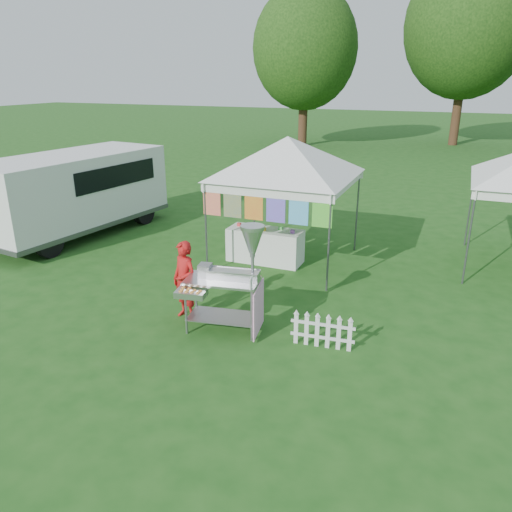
% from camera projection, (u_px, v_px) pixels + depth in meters
% --- Properties ---
extents(ground, '(120.00, 120.00, 0.00)m').
position_uv_depth(ground, '(223.00, 321.00, 9.29)').
color(ground, '#1D4E16').
rests_on(ground, ground).
extents(canopy_main, '(4.24, 4.24, 3.45)m').
position_uv_depth(canopy_main, '(288.00, 137.00, 11.30)').
color(canopy_main, '#59595E').
rests_on(canopy_main, ground).
extents(tree_left, '(6.40, 6.40, 9.53)m').
position_uv_depth(tree_left, '(305.00, 48.00, 30.29)').
color(tree_left, '#3D2816').
rests_on(tree_left, ground).
extents(tree_mid, '(7.60, 7.60, 11.52)m').
position_uv_depth(tree_mid, '(468.00, 25.00, 30.10)').
color(tree_mid, '#3D2816').
rests_on(tree_mid, ground).
extents(donut_cart, '(1.43, 1.18, 1.97)m').
position_uv_depth(donut_cart, '(233.00, 271.00, 8.51)').
color(donut_cart, gray).
rests_on(donut_cart, ground).
extents(vendor, '(0.64, 0.53, 1.50)m').
position_uv_depth(vendor, '(185.00, 281.00, 9.17)').
color(vendor, red).
rests_on(vendor, ground).
extents(cargo_van, '(2.88, 5.69, 2.27)m').
position_uv_depth(cargo_van, '(78.00, 191.00, 14.08)').
color(cargo_van, white).
rests_on(cargo_van, ground).
extents(picket_fence, '(1.08, 0.12, 0.56)m').
position_uv_depth(picket_fence, '(322.00, 332.00, 8.29)').
color(picket_fence, white).
rests_on(picket_fence, ground).
extents(display_table, '(1.80, 0.70, 0.81)m').
position_uv_depth(display_table, '(265.00, 246.00, 12.11)').
color(display_table, white).
rests_on(display_table, ground).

